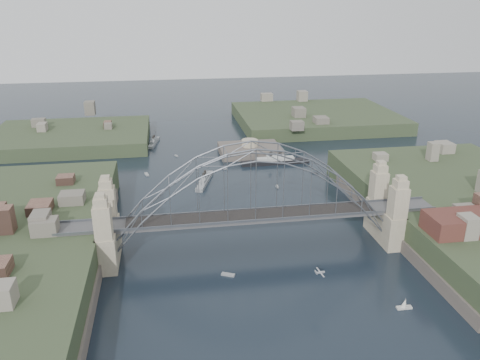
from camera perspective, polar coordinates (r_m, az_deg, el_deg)
name	(u,v)px	position (r m, az deg, el deg)	size (l,w,h in m)	color
ground	(253,249)	(109.21, 1.52, -8.25)	(500.00, 500.00, 0.00)	black
bridge	(253,199)	(103.77, 1.58, -2.29)	(84.00, 13.80, 24.60)	#4E4E50
headland_nw	(72,142)	(199.36, -19.56, 4.33)	(60.00, 45.00, 9.00)	#324025
headland_ne	(316,122)	(221.06, 9.10, 6.89)	(70.00, 55.00, 9.50)	#324025
fort_island	(250,155)	(174.81, 1.17, 3.05)	(22.00, 16.00, 9.40)	#554B44
wharf_shed	(474,222)	(109.81, 26.32, -4.57)	(20.00, 8.00, 4.00)	#592D26
naval_cruiser_near	(205,180)	(147.13, -4.28, -0.05)	(6.88, 16.18, 4.88)	#93979A
naval_cruiser_far	(154,142)	(189.76, -10.31, 4.49)	(4.51, 14.07, 4.71)	#93979A
ocean_liner	(275,161)	(164.12, 4.25, 2.25)	(23.72, 3.68, 5.81)	black
aeroplane	(319,272)	(89.59, 9.50, -10.90)	(1.84, 3.42, 0.50)	#BABCC1
small_boat_a	(153,219)	(124.88, -10.42, -4.61)	(1.70, 2.94, 0.45)	#BBBCB8
small_boat_b	(277,187)	(143.55, 4.48, -0.80)	(0.70, 1.85, 1.43)	#BBBCB8
small_boat_c	(228,275)	(99.49, -1.44, -11.31)	(2.93, 2.01, 0.45)	#BBBCB8
small_boat_d	(314,173)	(156.47, 8.91, 0.81)	(2.08, 2.16, 0.45)	#BBBCB8
small_boat_e	(147,174)	(156.45, -11.16, 0.66)	(1.64, 3.16, 0.45)	#BBBCB8
small_boat_f	(225,169)	(158.50, -1.82, 1.33)	(1.48, 0.86, 0.45)	#BBBCB8
small_boat_g	(404,305)	(94.75, 19.16, -13.99)	(2.87, 1.03, 2.38)	#BBBCB8
small_boat_h	(176,156)	(173.47, -7.67, 2.89)	(1.33, 1.97, 0.45)	#BBBCB8
small_boat_i	(368,212)	(131.27, 15.10, -3.71)	(1.37, 2.55, 0.45)	#BBBCB8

